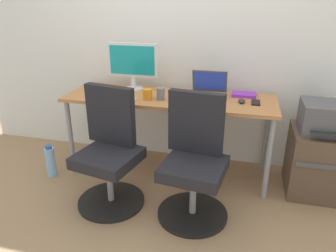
# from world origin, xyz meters

# --- Properties ---
(ground_plane) EXTENTS (5.28, 5.28, 0.00)m
(ground_plane) POSITION_xyz_m (0.00, 0.00, 0.00)
(ground_plane) COLOR #9E7A56
(back_wall) EXTENTS (4.40, 0.04, 2.60)m
(back_wall) POSITION_xyz_m (0.00, 0.38, 1.30)
(back_wall) COLOR white
(back_wall) RESTS_ON ground
(desk) EXTENTS (1.86, 0.60, 0.75)m
(desk) POSITION_xyz_m (0.00, 0.00, 0.68)
(desk) COLOR #B77542
(desk) RESTS_ON ground
(office_chair_left) EXTENTS (0.54, 0.54, 0.94)m
(office_chair_left) POSITION_xyz_m (-0.35, -0.56, 0.42)
(office_chair_left) COLOR black
(office_chair_left) RESTS_ON ground
(office_chair_right) EXTENTS (0.54, 0.54, 0.94)m
(office_chair_right) POSITION_xyz_m (0.33, -0.56, 0.42)
(office_chair_right) COLOR black
(office_chair_right) RESTS_ON ground
(side_cabinet) EXTENTS (0.46, 0.48, 0.56)m
(side_cabinet) POSITION_xyz_m (1.29, -0.03, 0.28)
(side_cabinet) COLOR brown
(side_cabinet) RESTS_ON ground
(printer) EXTENTS (0.38, 0.40, 0.24)m
(printer) POSITION_xyz_m (1.29, -0.03, 0.68)
(printer) COLOR #515156
(printer) RESTS_ON side_cabinet
(water_bottle_on_floor) EXTENTS (0.09, 0.09, 0.31)m
(water_bottle_on_floor) POSITION_xyz_m (-1.05, -0.35, 0.15)
(water_bottle_on_floor) COLOR #8CBFF2
(water_bottle_on_floor) RESTS_ON ground
(desktop_monitor) EXTENTS (0.48, 0.18, 0.43)m
(desktop_monitor) POSITION_xyz_m (-0.39, 0.16, 1.00)
(desktop_monitor) COLOR silver
(desktop_monitor) RESTS_ON desk
(open_laptop) EXTENTS (0.31, 0.29, 0.22)m
(open_laptop) POSITION_xyz_m (0.33, 0.08, 0.80)
(open_laptop) COLOR #4C4C51
(open_laptop) RESTS_ON desk
(keyboard_by_monitor) EXTENTS (0.34, 0.12, 0.02)m
(keyboard_by_monitor) POSITION_xyz_m (-0.42, -0.22, 0.76)
(keyboard_by_monitor) COLOR silver
(keyboard_by_monitor) RESTS_ON desk
(keyboard_by_laptop) EXTENTS (0.34, 0.12, 0.02)m
(keyboard_by_laptop) POSITION_xyz_m (0.30, -0.22, 0.76)
(keyboard_by_laptop) COLOR #B7B7B7
(keyboard_by_laptop) RESTS_ON desk
(mouse_by_monitor) EXTENTS (0.06, 0.10, 0.03)m
(mouse_by_monitor) POSITION_xyz_m (0.05, 0.00, 0.77)
(mouse_by_monitor) COLOR #B7B7B7
(mouse_by_monitor) RESTS_ON desk
(mouse_by_laptop) EXTENTS (0.06, 0.10, 0.03)m
(mouse_by_laptop) POSITION_xyz_m (0.63, -0.03, 0.77)
(mouse_by_laptop) COLOR #2D2D2D
(mouse_by_laptop) RESTS_ON desk
(coffee_mug) EXTENTS (0.08, 0.08, 0.09)m
(coffee_mug) POSITION_xyz_m (-0.16, -0.13, 0.80)
(coffee_mug) COLOR orange
(coffee_mug) RESTS_ON desk
(pen_cup) EXTENTS (0.07, 0.07, 0.10)m
(pen_cup) POSITION_xyz_m (-0.05, -0.11, 0.80)
(pen_cup) COLOR slate
(pen_cup) RESTS_ON desk
(phone_near_monitor) EXTENTS (0.07, 0.14, 0.01)m
(phone_near_monitor) POSITION_xyz_m (0.74, -0.01, 0.76)
(phone_near_monitor) COLOR black
(phone_near_monitor) RESTS_ON desk
(notebook) EXTENTS (0.21, 0.15, 0.03)m
(notebook) POSITION_xyz_m (0.64, 0.18, 0.76)
(notebook) COLOR purple
(notebook) RESTS_ON desk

